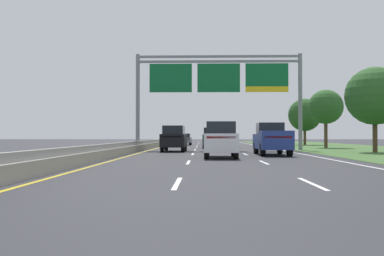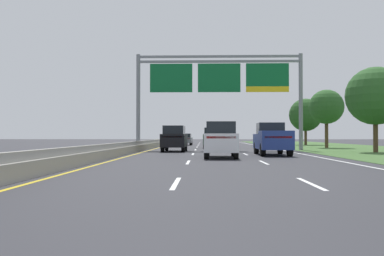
{
  "view_description": "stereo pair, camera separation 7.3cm",
  "coord_description": "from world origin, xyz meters",
  "px_view_note": "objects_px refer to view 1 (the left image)",
  "views": [
    {
      "loc": [
        -1.15,
        -1.09,
        1.32
      ],
      "look_at": [
        -1.76,
        23.0,
        1.75
      ],
      "focal_mm": 39.19,
      "sensor_mm": 36.0,
      "label": 1
    },
    {
      "loc": [
        -1.07,
        -1.09,
        1.32
      ],
      "look_at": [
        -1.76,
        23.0,
        1.75
      ],
      "focal_mm": 39.19,
      "sensor_mm": 36.0,
      "label": 2
    }
  ],
  "objects_px": {
    "car_grey_left_lane_sedan": "(184,139)",
    "car_black_left_lane_suv": "(174,138)",
    "roadside_tree_distant": "(305,115)",
    "car_white_centre_lane_suv": "(221,139)",
    "pickup_truck_blue": "(272,139)",
    "roadside_tree_mid": "(375,96)",
    "car_darkgreen_centre_lane_suv": "(212,138)",
    "roadside_tree_far": "(326,107)",
    "overhead_sign_gantry": "(219,82)"
  },
  "relations": [
    {
      "from": "overhead_sign_gantry",
      "to": "car_black_left_lane_suv",
      "type": "bearing_deg",
      "value": -139.63
    },
    {
      "from": "pickup_truck_blue",
      "to": "car_black_left_lane_suv",
      "type": "bearing_deg",
      "value": 50.14
    },
    {
      "from": "overhead_sign_gantry",
      "to": "roadside_tree_far",
      "type": "distance_m",
      "value": 13.5
    },
    {
      "from": "car_darkgreen_centre_lane_suv",
      "to": "roadside_tree_distant",
      "type": "relative_size",
      "value": 0.74
    },
    {
      "from": "car_white_centre_lane_suv",
      "to": "roadside_tree_mid",
      "type": "distance_m",
      "value": 14.96
    },
    {
      "from": "car_grey_left_lane_sedan",
      "to": "roadside_tree_distant",
      "type": "relative_size",
      "value": 0.69
    },
    {
      "from": "car_black_left_lane_suv",
      "to": "roadside_tree_mid",
      "type": "height_order",
      "value": "roadside_tree_mid"
    },
    {
      "from": "car_black_left_lane_suv",
      "to": "roadside_tree_far",
      "type": "xyz_separation_m",
      "value": [
        15.36,
        9.95,
        3.23
      ]
    },
    {
      "from": "overhead_sign_gantry",
      "to": "roadside_tree_distant",
      "type": "bearing_deg",
      "value": 57.99
    },
    {
      "from": "car_darkgreen_centre_lane_suv",
      "to": "roadside_tree_mid",
      "type": "bearing_deg",
      "value": -129.88
    },
    {
      "from": "car_darkgreen_centre_lane_suv",
      "to": "roadside_tree_far",
      "type": "xyz_separation_m",
      "value": [
        12.05,
        1.15,
        3.23
      ]
    },
    {
      "from": "pickup_truck_blue",
      "to": "roadside_tree_distant",
      "type": "xyz_separation_m",
      "value": [
        9.4,
        29.48,
        3.07
      ]
    },
    {
      "from": "overhead_sign_gantry",
      "to": "car_grey_left_lane_sedan",
      "type": "xyz_separation_m",
      "value": [
        -3.93,
        19.15,
        -5.37
      ]
    },
    {
      "from": "car_white_centre_lane_suv",
      "to": "roadside_tree_distant",
      "type": "distance_m",
      "value": 35.69
    },
    {
      "from": "roadside_tree_far",
      "to": "roadside_tree_mid",
      "type": "bearing_deg",
      "value": -88.29
    },
    {
      "from": "pickup_truck_blue",
      "to": "roadside_tree_mid",
      "type": "bearing_deg",
      "value": -63.02
    },
    {
      "from": "pickup_truck_blue",
      "to": "car_white_centre_lane_suv",
      "type": "xyz_separation_m",
      "value": [
        -3.6,
        -3.62,
        0.02
      ]
    },
    {
      "from": "car_darkgreen_centre_lane_suv",
      "to": "car_grey_left_lane_sedan",
      "type": "bearing_deg",
      "value": 14.82
    },
    {
      "from": "roadside_tree_far",
      "to": "pickup_truck_blue",
      "type": "bearing_deg",
      "value": -117.51
    },
    {
      "from": "overhead_sign_gantry",
      "to": "car_darkgreen_centre_lane_suv",
      "type": "distance_m",
      "value": 7.56
    },
    {
      "from": "car_white_centre_lane_suv",
      "to": "roadside_tree_distant",
      "type": "bearing_deg",
      "value": -19.96
    },
    {
      "from": "car_white_centre_lane_suv",
      "to": "roadside_tree_distant",
      "type": "xyz_separation_m",
      "value": [
        13.0,
        33.1,
        3.05
      ]
    },
    {
      "from": "overhead_sign_gantry",
      "to": "pickup_truck_blue",
      "type": "distance_m",
      "value": 11.08
    },
    {
      "from": "roadside_tree_far",
      "to": "car_black_left_lane_suv",
      "type": "bearing_deg",
      "value": -147.06
    },
    {
      "from": "pickup_truck_blue",
      "to": "car_grey_left_lane_sedan",
      "type": "bearing_deg",
      "value": 14.97
    },
    {
      "from": "car_black_left_lane_suv",
      "to": "roadside_tree_far",
      "type": "height_order",
      "value": "roadside_tree_far"
    },
    {
      "from": "car_grey_left_lane_sedan",
      "to": "roadside_tree_mid",
      "type": "height_order",
      "value": "roadside_tree_mid"
    },
    {
      "from": "car_darkgreen_centre_lane_suv",
      "to": "pickup_truck_blue",
      "type": "bearing_deg",
      "value": -165.32
    },
    {
      "from": "roadside_tree_far",
      "to": "car_grey_left_lane_sedan",
      "type": "bearing_deg",
      "value": 141.26
    },
    {
      "from": "car_white_centre_lane_suv",
      "to": "roadside_tree_far",
      "type": "xyz_separation_m",
      "value": [
        11.93,
        19.62,
        3.23
      ]
    },
    {
      "from": "car_black_left_lane_suv",
      "to": "car_white_centre_lane_suv",
      "type": "bearing_deg",
      "value": -159.58
    },
    {
      "from": "car_darkgreen_centre_lane_suv",
      "to": "car_black_left_lane_suv",
      "type": "bearing_deg",
      "value": 160.0
    },
    {
      "from": "car_grey_left_lane_sedan",
      "to": "car_black_left_lane_suv",
      "type": "height_order",
      "value": "car_black_left_lane_suv"
    },
    {
      "from": "overhead_sign_gantry",
      "to": "roadside_tree_mid",
      "type": "xyz_separation_m",
      "value": [
        11.91,
        -5.02,
        -1.8
      ]
    },
    {
      "from": "overhead_sign_gantry",
      "to": "car_darkgreen_centre_lane_suv",
      "type": "xyz_separation_m",
      "value": [
        -0.49,
        5.57,
        -5.08
      ]
    },
    {
      "from": "overhead_sign_gantry",
      "to": "roadside_tree_distant",
      "type": "distance_m",
      "value": 23.91
    },
    {
      "from": "pickup_truck_blue",
      "to": "roadside_tree_mid",
      "type": "distance_m",
      "value": 10.22
    },
    {
      "from": "car_white_centre_lane_suv",
      "to": "roadside_tree_mid",
      "type": "bearing_deg",
      "value": -55.83
    },
    {
      "from": "car_darkgreen_centre_lane_suv",
      "to": "roadside_tree_far",
      "type": "bearing_deg",
      "value": -83.95
    },
    {
      "from": "pickup_truck_blue",
      "to": "car_white_centre_lane_suv",
      "type": "height_order",
      "value": "pickup_truck_blue"
    },
    {
      "from": "roadside_tree_far",
      "to": "roadside_tree_distant",
      "type": "relative_size",
      "value": 0.96
    },
    {
      "from": "roadside_tree_mid",
      "to": "overhead_sign_gantry",
      "type": "bearing_deg",
      "value": 157.15
    },
    {
      "from": "pickup_truck_blue",
      "to": "car_black_left_lane_suv",
      "type": "height_order",
      "value": "pickup_truck_blue"
    },
    {
      "from": "car_darkgreen_centre_lane_suv",
      "to": "roadside_tree_far",
      "type": "relative_size",
      "value": 0.77
    },
    {
      "from": "roadside_tree_distant",
      "to": "car_white_centre_lane_suv",
      "type": "bearing_deg",
      "value": -111.44
    },
    {
      "from": "roadside_tree_distant",
      "to": "roadside_tree_far",
      "type": "bearing_deg",
      "value": -94.52
    },
    {
      "from": "roadside_tree_mid",
      "to": "roadside_tree_far",
      "type": "bearing_deg",
      "value": 91.71
    },
    {
      "from": "overhead_sign_gantry",
      "to": "car_white_centre_lane_suv",
      "type": "distance_m",
      "value": 13.87
    },
    {
      "from": "car_darkgreen_centre_lane_suv",
      "to": "roadside_tree_mid",
      "type": "distance_m",
      "value": 16.64
    },
    {
      "from": "pickup_truck_blue",
      "to": "car_darkgreen_centre_lane_suv",
      "type": "relative_size",
      "value": 1.15
    }
  ]
}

